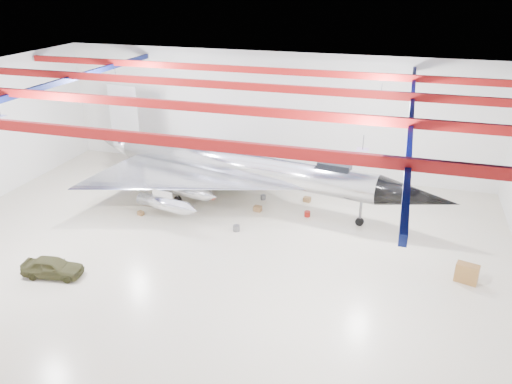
% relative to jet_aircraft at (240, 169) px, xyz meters
% --- Properties ---
extents(floor, '(40.00, 40.00, 0.00)m').
position_rel_jet_aircraft_xyz_m(floor, '(0.46, -7.50, -2.77)').
color(floor, beige).
rests_on(floor, ground).
extents(wall_back, '(40.00, 0.00, 40.00)m').
position_rel_jet_aircraft_xyz_m(wall_back, '(0.46, 7.50, 2.73)').
color(wall_back, silver).
rests_on(wall_back, floor).
extents(ceiling, '(40.00, 40.00, 0.00)m').
position_rel_jet_aircraft_xyz_m(ceiling, '(0.46, -7.50, 8.23)').
color(ceiling, '#0A0F38').
rests_on(ceiling, wall_back).
extents(ceiling_structure, '(39.50, 29.50, 1.08)m').
position_rel_jet_aircraft_xyz_m(ceiling_structure, '(0.46, -7.50, 7.56)').
color(ceiling_structure, maroon).
rests_on(ceiling_structure, ceiling).
extents(jet_aircraft, '(30.79, 20.39, 8.43)m').
position_rel_jet_aircraft_xyz_m(jet_aircraft, '(0.00, 0.00, 0.00)').
color(jet_aircraft, silver).
rests_on(jet_aircraft, floor).
extents(jeep, '(3.90, 2.08, 1.26)m').
position_rel_jet_aircraft_xyz_m(jeep, '(-7.50, -14.02, -2.13)').
color(jeep, '#3A391D').
rests_on(jeep, floor).
extents(desk, '(1.44, 0.98, 1.20)m').
position_rel_jet_aircraft_xyz_m(desk, '(16.80, -7.34, -2.16)').
color(desk, brown).
rests_on(desk, floor).
extents(crate_ply, '(0.55, 0.49, 0.32)m').
position_rel_jet_aircraft_xyz_m(crate_ply, '(-6.54, -4.86, -2.61)').
color(crate_ply, olive).
rests_on(crate_ply, floor).
extents(toolbox_red, '(0.52, 0.47, 0.30)m').
position_rel_jet_aircraft_xyz_m(toolbox_red, '(-2.40, -0.36, -2.62)').
color(toolbox_red, maroon).
rests_on(toolbox_red, floor).
extents(engine_drum, '(0.61, 0.61, 0.44)m').
position_rel_jet_aircraft_xyz_m(engine_drum, '(1.38, -5.16, -2.55)').
color(engine_drum, '#59595B').
rests_on(engine_drum, floor).
extents(parts_bin, '(0.63, 0.53, 0.40)m').
position_rel_jet_aircraft_xyz_m(parts_bin, '(5.27, 1.34, -2.57)').
color(parts_bin, olive).
rests_on(parts_bin, floor).
extents(crate_small, '(0.43, 0.39, 0.25)m').
position_rel_jet_aircraft_xyz_m(crate_small, '(-6.57, -0.97, -2.64)').
color(crate_small, '#59595B').
rests_on(crate_small, floor).
extents(tool_chest, '(0.48, 0.48, 0.41)m').
position_rel_jet_aircraft_xyz_m(tool_chest, '(5.83, -1.34, -2.56)').
color(tool_chest, maroon).
rests_on(tool_chest, floor).
extents(oil_barrel, '(0.66, 0.55, 0.42)m').
position_rel_jet_aircraft_xyz_m(oil_barrel, '(1.91, -1.56, -2.56)').
color(oil_barrel, olive).
rests_on(oil_barrel, floor).
extents(spares_box, '(0.47, 0.47, 0.40)m').
position_rel_jet_aircraft_xyz_m(spares_box, '(1.71, 0.71, -2.57)').
color(spares_box, '#59595B').
rests_on(spares_box, floor).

